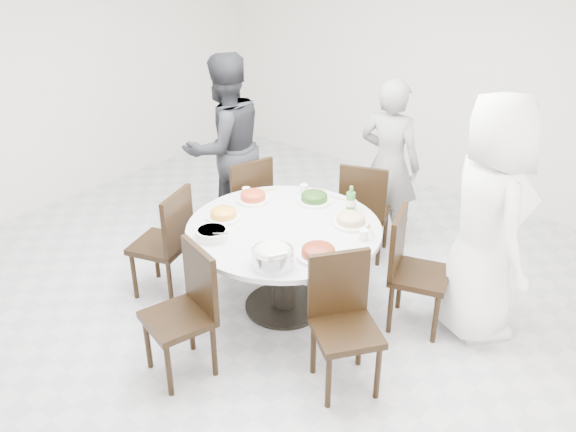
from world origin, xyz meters
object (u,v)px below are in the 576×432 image
Objects in this scene: chair_sw at (160,243)px; beverage_bottle at (351,201)px; dining_table at (284,268)px; diner_left at (225,147)px; rice_bowl at (273,258)px; chair_nw at (242,203)px; chair_se at (346,329)px; diner_middle at (389,164)px; diner_right at (487,220)px; chair_ne at (420,273)px; chair_n at (366,208)px; soup_bowl at (212,234)px; chair_s at (177,316)px.

beverage_bottle is at bearing 110.10° from chair_sw.
diner_left is (-1.28, 0.67, 0.51)m from dining_table.
dining_table is 5.20× the size of rice_bowl.
chair_se is (1.81, -0.94, 0.00)m from chair_nw.
dining_table is 0.93× the size of diner_middle.
diner_right reaches higher than rice_bowl.
chair_nw is 2.04m from chair_se.
chair_ne is 0.77m from beverage_bottle.
chair_nw is (-0.95, -0.63, 0.00)m from chair_n.
chair_ne is 1.00× the size of chair_sw.
chair_sw is (-0.94, -0.46, 0.10)m from dining_table.
diner_right is 2.00m from soup_bowl.
diner_middle is at bearing -114.23° from chair_n.
diner_middle is at bearing 102.99° from beverage_bottle.
chair_se is (-0.05, -0.91, 0.00)m from chair_ne.
diner_middle is (0.97, 0.96, 0.33)m from chair_nw.
diner_middle reaches higher than chair_nw.
chair_s is 2.54m from diner_middle.
chair_n is at bearing 35.78° from chair_ne.
rice_bowl is (1.21, -0.99, 0.34)m from chair_nw.
beverage_bottle is (1.19, -0.01, 0.40)m from chair_nw.
diner_right is 1.57m from rice_bowl.
chair_ne is 0.59× the size of diner_middle.
chair_s is 3.93× the size of beverage_bottle.
chair_ne is 1.00× the size of chair_n.
chair_nw reaches higher than soup_bowl.
diner_right reaches higher than dining_table.
diner_right is (0.39, 1.18, 0.46)m from chair_se.
chair_n and chair_s have the same top height.
chair_sw is 1.04m from chair_s.
chair_nw is 0.97m from chair_sw.
chair_n is 1.00× the size of chair_sw.
diner_right is at bearing 113.27° from chair_nw.
chair_n is 0.80m from beverage_bottle.
chair_ne is 1.13m from chair_n.
diner_left is at bearing 45.10° from diner_right.
soup_bowl is 1.13m from beverage_bottle.
beverage_bottle reaches higher than dining_table.
chair_ne is at bearing 56.15° from rice_bowl.
chair_s reaches higher than soup_bowl.
chair_n and chair_nw have the same top height.
chair_nw is 0.59× the size of diner_middle.
chair_s is 0.75m from rice_bowl.
chair_n is 0.53× the size of diner_left.
diner_right is at bearing 51.09° from rice_bowl.
diner_middle is 1.55m from diner_left.
rice_bowl is (-0.59, -0.05, 0.34)m from chair_se.
diner_right is at bearing 37.41° from soup_bowl.
beverage_bottle is at bearing 60.40° from dining_table.
diner_middle is at bearing 87.92° from dining_table.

